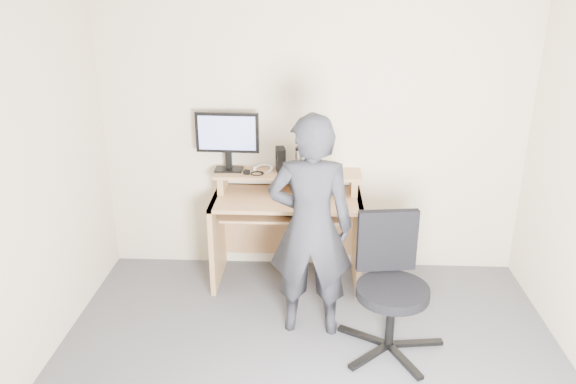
# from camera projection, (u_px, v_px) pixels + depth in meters

# --- Properties ---
(back_wall) EXTENTS (3.50, 0.02, 2.50)m
(back_wall) POSITION_uv_depth(u_px,v_px,m) (313.00, 127.00, 4.60)
(back_wall) COLOR beige
(back_wall) RESTS_ON ground
(desk) EXTENTS (1.20, 0.60, 0.91)m
(desk) POSITION_uv_depth(u_px,v_px,m) (287.00, 216.00, 4.65)
(desk) COLOR tan
(desk) RESTS_ON ground
(monitor) EXTENTS (0.51, 0.14, 0.49)m
(monitor) POSITION_uv_depth(u_px,v_px,m) (227.00, 136.00, 4.52)
(monitor) COLOR black
(monitor) RESTS_ON desk
(external_drive) EXTENTS (0.09, 0.14, 0.20)m
(external_drive) POSITION_uv_depth(u_px,v_px,m) (281.00, 160.00, 4.58)
(external_drive) COLOR black
(external_drive) RESTS_ON desk
(travel_mug) EXTENTS (0.10, 0.10, 0.19)m
(travel_mug) POSITION_uv_depth(u_px,v_px,m) (300.00, 161.00, 4.56)
(travel_mug) COLOR #ACACB1
(travel_mug) RESTS_ON desk
(smartphone) EXTENTS (0.10, 0.14, 0.01)m
(smartphone) POSITION_uv_depth(u_px,v_px,m) (321.00, 173.00, 4.55)
(smartphone) COLOR black
(smartphone) RESTS_ON desk
(charger) EXTENTS (0.06, 0.05, 0.03)m
(charger) POSITION_uv_depth(u_px,v_px,m) (247.00, 172.00, 4.53)
(charger) COLOR black
(charger) RESTS_ON desk
(headphones) EXTENTS (0.20, 0.20, 0.06)m
(headphones) POSITION_uv_depth(u_px,v_px,m) (263.00, 169.00, 4.64)
(headphones) COLOR silver
(headphones) RESTS_ON desk
(keyboard) EXTENTS (0.49, 0.33, 0.03)m
(keyboard) POSITION_uv_depth(u_px,v_px,m) (295.00, 211.00, 4.45)
(keyboard) COLOR black
(keyboard) RESTS_ON desk
(mouse) EXTENTS (0.11, 0.09, 0.04)m
(mouse) POSITION_uv_depth(u_px,v_px,m) (315.00, 200.00, 4.40)
(mouse) COLOR black
(mouse) RESTS_ON desk
(office_chair) EXTENTS (0.73, 0.73, 0.93)m
(office_chair) POSITION_uv_depth(u_px,v_px,m) (390.00, 280.00, 3.76)
(office_chair) COLOR black
(office_chair) RESTS_ON ground
(person) EXTENTS (0.60, 0.41, 1.61)m
(person) POSITION_uv_depth(u_px,v_px,m) (311.00, 227.00, 3.84)
(person) COLOR black
(person) RESTS_ON ground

